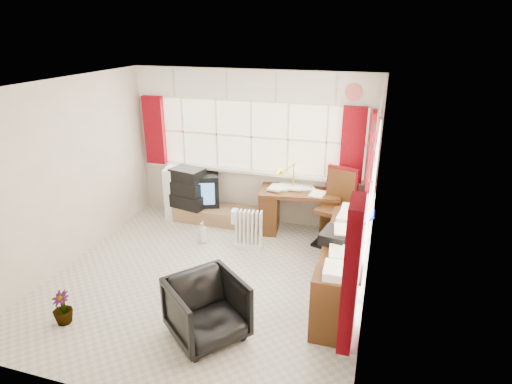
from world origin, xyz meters
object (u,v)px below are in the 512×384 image
at_px(office_chair, 207,309).
at_px(mini_fridge, 183,191).
at_px(task_chair, 338,204).
at_px(credenza, 344,266).
at_px(radiator, 249,233).
at_px(tv_bench, 216,214).
at_px(desk_lamp, 294,170).
at_px(crt_tv, 201,188).
at_px(desk, 299,209).

distance_m(office_chair, mini_fridge, 3.24).
xyz_separation_m(task_chair, credenza, (0.25, -1.38, -0.23)).
bearing_deg(radiator, mini_fridge, 150.67).
bearing_deg(credenza, tv_bench, 146.29).
xyz_separation_m(desk_lamp, office_chair, (-0.30, -2.84, -0.66)).
bearing_deg(credenza, mini_fridge, 151.30).
height_order(tv_bench, crt_tv, crt_tv).
bearing_deg(task_chair, mini_fridge, 175.33).
bearing_deg(office_chair, credenza, -7.25).
bearing_deg(desk_lamp, office_chair, -95.92).
relative_size(radiator, credenza, 0.30).
relative_size(task_chair, crt_tv, 1.53).
distance_m(desk_lamp, radiator, 1.24).
xyz_separation_m(office_chair, credenza, (1.29, 1.20, 0.06)).
bearing_deg(crt_tv, credenza, -32.12).
bearing_deg(desk, mini_fridge, 178.23).
bearing_deg(credenza, radiator, 151.94).
xyz_separation_m(task_chair, radiator, (-1.21, -0.60, -0.38)).
bearing_deg(desk_lamp, crt_tv, -179.20).
relative_size(radiator, tv_bench, 0.43).
bearing_deg(credenza, desk_lamp, 121.17).
xyz_separation_m(task_chair, office_chair, (-1.04, -2.58, -0.28)).
bearing_deg(mini_fridge, office_chair, -59.75).
bearing_deg(office_chair, radiator, 44.89).
height_order(office_chair, credenza, credenza).
distance_m(office_chair, credenza, 1.76).
height_order(desk, crt_tv, crt_tv).
bearing_deg(radiator, desk, 51.68).
bearing_deg(desk, desk_lamp, 139.61).
xyz_separation_m(office_chair, mini_fridge, (-1.63, 2.80, 0.10)).
distance_m(radiator, crt_tv, 1.43).
xyz_separation_m(radiator, mini_fridge, (-1.46, 0.82, 0.20)).
distance_m(desk_lamp, task_chair, 0.88).
bearing_deg(desk_lamp, desk, -40.39).
bearing_deg(mini_fridge, crt_tv, 4.36).
height_order(desk, desk_lamp, desk_lamp).
relative_size(credenza, tv_bench, 1.43).
xyz_separation_m(task_chair, crt_tv, (-2.34, 0.24, -0.10)).
relative_size(radiator, crt_tv, 0.79).
distance_m(task_chair, credenza, 1.42).
height_order(desk, radiator, desk).
xyz_separation_m(desk_lamp, task_chair, (0.75, -0.27, -0.38)).
relative_size(desk, task_chair, 1.12).
bearing_deg(tv_bench, radiator, -42.24).
distance_m(office_chair, crt_tv, 3.11).
bearing_deg(credenza, task_chair, 100.26).
bearing_deg(mini_fridge, task_chair, -4.67).
distance_m(credenza, mini_fridge, 3.33).
bearing_deg(task_chair, credenza, -79.74).
bearing_deg(tv_bench, credenza, -33.71).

